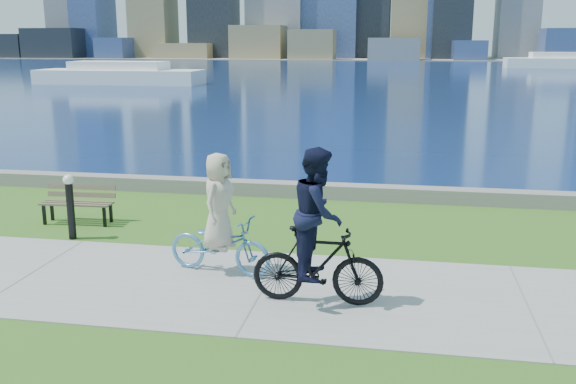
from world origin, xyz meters
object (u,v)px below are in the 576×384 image
bollard_lamp (70,202)px  cyclist_man (318,240)px  cyclist_woman (219,229)px  park_bench (79,201)px

bollard_lamp → cyclist_man: (5.21, -2.34, 0.26)m
cyclist_woman → bollard_lamp: bearing=79.7°
park_bench → bollard_lamp: bollard_lamp is taller
park_bench → cyclist_man: 6.64m
cyclist_man → park_bench: bearing=59.1°
bollard_lamp → cyclist_woman: bearing=-21.4°
cyclist_woman → cyclist_man: size_ratio=0.87×
cyclist_woman → cyclist_man: bearing=-108.0°
park_bench → cyclist_man: cyclist_man is taller
park_bench → bollard_lamp: (0.43, -1.11, 0.26)m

